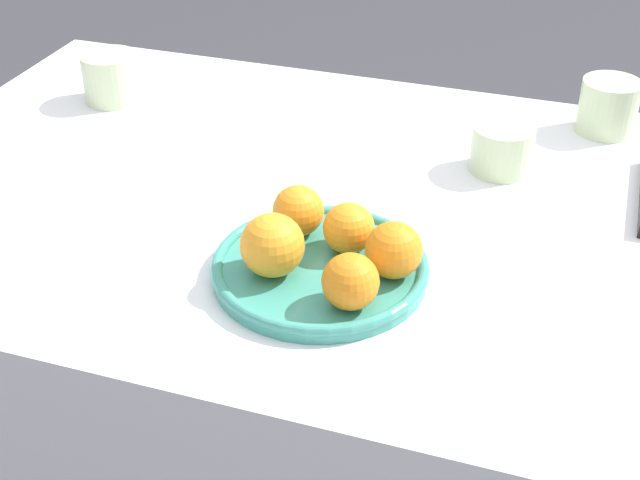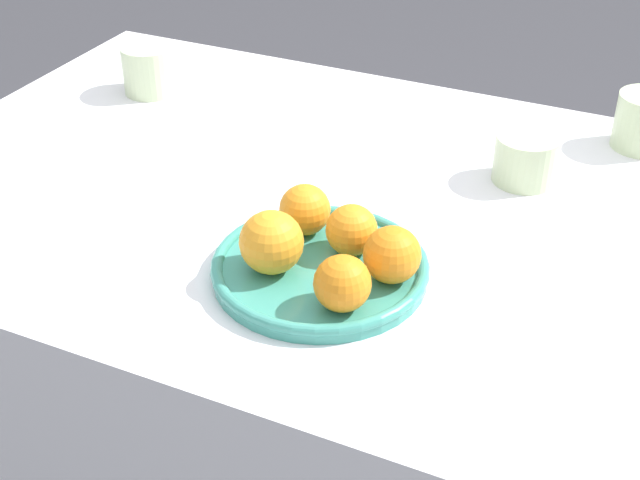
{
  "view_description": "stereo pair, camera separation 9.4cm",
  "coord_description": "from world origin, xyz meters",
  "px_view_note": "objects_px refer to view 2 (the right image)",
  "views": [
    {
      "loc": [
        0.17,
        -0.97,
        1.37
      ],
      "look_at": [
        -0.09,
        -0.17,
        0.82
      ],
      "focal_mm": 50.0,
      "sensor_mm": 36.0,
      "label": 1
    },
    {
      "loc": [
        0.26,
        -0.93,
        1.37
      ],
      "look_at": [
        -0.09,
        -0.17,
        0.82
      ],
      "focal_mm": 50.0,
      "sensor_mm": 36.0,
      "label": 2
    }
  ],
  "objects_px": {
    "orange_0": "(271,242)",
    "orange_4": "(305,210)",
    "fruit_platter": "(320,268)",
    "cup_0": "(150,69)",
    "orange_3": "(342,283)",
    "cup_2": "(526,159)",
    "orange_1": "(392,255)",
    "orange_2": "(352,230)"
  },
  "relations": [
    {
      "from": "fruit_platter",
      "to": "orange_4",
      "type": "xyz_separation_m",
      "value": [
        -0.05,
        0.06,
        0.04
      ]
    },
    {
      "from": "orange_2",
      "to": "orange_3",
      "type": "xyz_separation_m",
      "value": [
        0.03,
        -0.1,
        0.0
      ]
    },
    {
      "from": "orange_0",
      "to": "orange_4",
      "type": "bearing_deg",
      "value": 90.27
    },
    {
      "from": "fruit_platter",
      "to": "cup_2",
      "type": "xyz_separation_m",
      "value": [
        0.16,
        0.32,
        0.02
      ]
    },
    {
      "from": "orange_3",
      "to": "cup_2",
      "type": "height_order",
      "value": "orange_3"
    },
    {
      "from": "cup_2",
      "to": "cup_0",
      "type": "bearing_deg",
      "value": 176.64
    },
    {
      "from": "fruit_platter",
      "to": "orange_0",
      "type": "xyz_separation_m",
      "value": [
        -0.05,
        -0.03,
        0.04
      ]
    },
    {
      "from": "orange_1",
      "to": "orange_0",
      "type": "bearing_deg",
      "value": -163.25
    },
    {
      "from": "fruit_platter",
      "to": "cup_2",
      "type": "distance_m",
      "value": 0.36
    },
    {
      "from": "fruit_platter",
      "to": "orange_2",
      "type": "bearing_deg",
      "value": 61.19
    },
    {
      "from": "fruit_platter",
      "to": "orange_3",
      "type": "height_order",
      "value": "orange_3"
    },
    {
      "from": "fruit_platter",
      "to": "cup_2",
      "type": "relative_size",
      "value": 2.94
    },
    {
      "from": "orange_1",
      "to": "orange_3",
      "type": "xyz_separation_m",
      "value": [
        -0.03,
        -0.07,
        -0.0
      ]
    },
    {
      "from": "orange_0",
      "to": "orange_4",
      "type": "height_order",
      "value": "orange_0"
    },
    {
      "from": "fruit_platter",
      "to": "orange_1",
      "type": "relative_size",
      "value": 3.87
    },
    {
      "from": "orange_3",
      "to": "fruit_platter",
      "type": "bearing_deg",
      "value": 131.48
    },
    {
      "from": "orange_3",
      "to": "cup_0",
      "type": "xyz_separation_m",
      "value": [
        -0.52,
        0.42,
        -0.01
      ]
    },
    {
      "from": "orange_1",
      "to": "orange_3",
      "type": "relative_size",
      "value": 1.05
    },
    {
      "from": "orange_0",
      "to": "cup_2",
      "type": "bearing_deg",
      "value": 59.93
    },
    {
      "from": "orange_2",
      "to": "cup_0",
      "type": "distance_m",
      "value": 0.59
    },
    {
      "from": "orange_1",
      "to": "orange_2",
      "type": "relative_size",
      "value": 1.07
    },
    {
      "from": "fruit_platter",
      "to": "orange_2",
      "type": "xyz_separation_m",
      "value": [
        0.02,
        0.04,
        0.03
      ]
    },
    {
      "from": "fruit_platter",
      "to": "orange_3",
      "type": "distance_m",
      "value": 0.09
    },
    {
      "from": "orange_4",
      "to": "orange_0",
      "type": "bearing_deg",
      "value": -89.73
    },
    {
      "from": "fruit_platter",
      "to": "orange_1",
      "type": "xyz_separation_m",
      "value": [
        0.08,
        0.01,
        0.04
      ]
    },
    {
      "from": "orange_3",
      "to": "cup_0",
      "type": "relative_size",
      "value": 0.71
    },
    {
      "from": "orange_2",
      "to": "orange_3",
      "type": "distance_m",
      "value": 0.11
    },
    {
      "from": "fruit_platter",
      "to": "orange_1",
      "type": "height_order",
      "value": "orange_1"
    },
    {
      "from": "orange_3",
      "to": "cup_2",
      "type": "bearing_deg",
      "value": 74.9
    },
    {
      "from": "orange_0",
      "to": "orange_1",
      "type": "distance_m",
      "value": 0.13
    },
    {
      "from": "fruit_platter",
      "to": "orange_4",
      "type": "distance_m",
      "value": 0.08
    },
    {
      "from": "orange_1",
      "to": "orange_4",
      "type": "distance_m",
      "value": 0.14
    },
    {
      "from": "fruit_platter",
      "to": "cup_0",
      "type": "distance_m",
      "value": 0.59
    },
    {
      "from": "orange_1",
      "to": "cup_0",
      "type": "bearing_deg",
      "value": 147.75
    },
    {
      "from": "orange_3",
      "to": "orange_4",
      "type": "xyz_separation_m",
      "value": [
        -0.1,
        0.12,
        -0.0
      ]
    },
    {
      "from": "orange_0",
      "to": "cup_0",
      "type": "bearing_deg",
      "value": 137.54
    },
    {
      "from": "orange_4",
      "to": "cup_2",
      "type": "bearing_deg",
      "value": 52.35
    },
    {
      "from": "cup_0",
      "to": "fruit_platter",
      "type": "bearing_deg",
      "value": -37.29
    },
    {
      "from": "orange_1",
      "to": "cup_2",
      "type": "xyz_separation_m",
      "value": [
        0.07,
        0.31,
        -0.02
      ]
    },
    {
      "from": "orange_0",
      "to": "cup_2",
      "type": "distance_m",
      "value": 0.41
    },
    {
      "from": "orange_0",
      "to": "orange_3",
      "type": "relative_size",
      "value": 1.17
    },
    {
      "from": "fruit_platter",
      "to": "cup_0",
      "type": "height_order",
      "value": "cup_0"
    }
  ]
}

